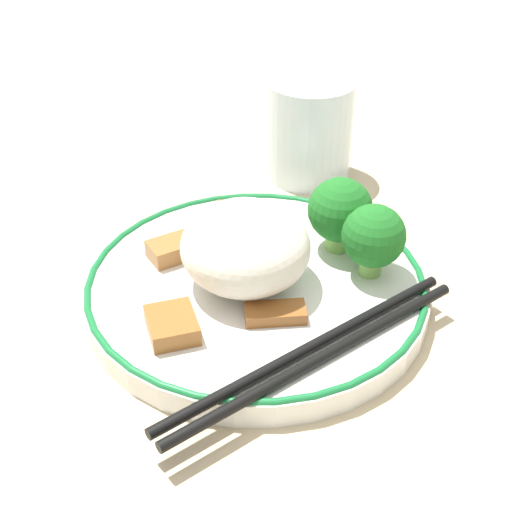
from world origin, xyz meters
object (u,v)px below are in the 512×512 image
at_px(plate, 256,287).
at_px(drinking_glass, 309,130).
at_px(broccoli_back_center, 340,211).
at_px(chopsticks, 314,353).
at_px(broccoli_back_left, 374,237).

bearing_deg(plate, drinking_glass, 148.99).
bearing_deg(plate, broccoli_back_center, 107.08).
distance_m(plate, broccoli_back_center, 0.08).
bearing_deg(plate, chopsticks, 7.46).
height_order(plate, drinking_glass, drinking_glass).
xyz_separation_m(plate, chopsticks, (0.08, 0.01, 0.01)).
height_order(plate, broccoli_back_center, broccoli_back_center).
xyz_separation_m(plate, broccoli_back_center, (-0.02, 0.07, 0.04)).
xyz_separation_m(chopsticks, drinking_glass, (-0.25, 0.09, 0.02)).
relative_size(broccoli_back_left, drinking_glass, 0.60).
bearing_deg(plate, broccoli_back_left, 79.11).
xyz_separation_m(broccoli_back_left, broccoli_back_center, (-0.04, -0.01, 0.00)).
bearing_deg(drinking_glass, broccoli_back_center, -11.64).
bearing_deg(drinking_glass, plate, -31.01).
relative_size(broccoli_back_left, chopsticks, 0.25).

